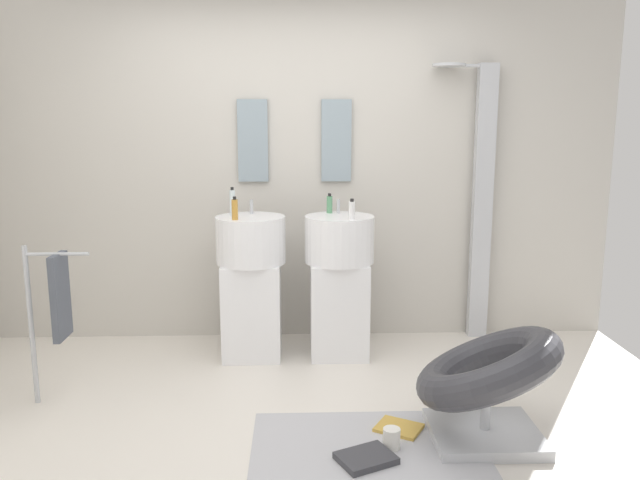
% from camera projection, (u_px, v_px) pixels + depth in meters
% --- Properties ---
extents(ground_plane, '(4.80, 3.60, 0.04)m').
position_uv_depth(ground_plane, '(296.00, 437.00, 3.41)').
color(ground_plane, silver).
extents(rear_partition, '(4.80, 0.10, 2.60)m').
position_uv_depth(rear_partition, '(295.00, 167.00, 4.78)').
color(rear_partition, beige).
rests_on(rear_partition, ground_plane).
extents(pedestal_sink_left, '(0.48, 0.48, 1.10)m').
position_uv_depth(pedestal_sink_left, '(252.00, 281.00, 4.44)').
color(pedestal_sink_left, white).
rests_on(pedestal_sink_left, ground_plane).
extents(pedestal_sink_right, '(0.48, 0.48, 1.10)m').
position_uv_depth(pedestal_sink_right, '(339.00, 280.00, 4.47)').
color(pedestal_sink_right, white).
rests_on(pedestal_sink_right, ground_plane).
extents(vanity_mirror_left, '(0.22, 0.03, 0.60)m').
position_uv_depth(vanity_mirror_left, '(253.00, 141.00, 4.67)').
color(vanity_mirror_left, '#8C9EA8').
extents(vanity_mirror_right, '(0.22, 0.03, 0.60)m').
position_uv_depth(vanity_mirror_right, '(336.00, 141.00, 4.69)').
color(vanity_mirror_right, '#8C9EA8').
extents(shower_column, '(0.49, 0.24, 2.05)m').
position_uv_depth(shower_column, '(480.00, 197.00, 4.75)').
color(shower_column, '#B7BABF').
rests_on(shower_column, ground_plane).
extents(lounge_chair, '(1.05, 1.05, 0.65)m').
position_uv_depth(lounge_chair, '(487.00, 376.00, 3.29)').
color(lounge_chair, '#B7BABF').
rests_on(lounge_chair, ground_plane).
extents(towel_rack, '(0.37, 0.22, 0.95)m').
position_uv_depth(towel_rack, '(56.00, 300.00, 3.67)').
color(towel_rack, '#B7BABF').
rests_on(towel_rack, ground_plane).
extents(area_rug, '(1.19, 0.75, 0.01)m').
position_uv_depth(area_rug, '(367.00, 446.00, 3.27)').
color(area_rug, '#B2B2B7').
rests_on(area_rug, ground_plane).
extents(magazine_ochre, '(0.29, 0.28, 0.02)m').
position_uv_depth(magazine_ochre, '(399.00, 428.00, 3.43)').
color(magazine_ochre, gold).
rests_on(magazine_ochre, area_rug).
extents(magazine_charcoal, '(0.33, 0.30, 0.03)m').
position_uv_depth(magazine_charcoal, '(366.00, 458.00, 3.11)').
color(magazine_charcoal, '#38383D').
rests_on(magazine_charcoal, area_rug).
extents(coffee_mug, '(0.09, 0.09, 0.11)m').
position_uv_depth(coffee_mug, '(392.00, 438.00, 3.23)').
color(coffee_mug, white).
rests_on(coffee_mug, area_rug).
extents(soap_bottle_amber, '(0.04, 0.04, 0.15)m').
position_uv_depth(soap_bottle_amber, '(235.00, 209.00, 4.20)').
color(soap_bottle_amber, '#C68C38').
rests_on(soap_bottle_amber, pedestal_sink_left).
extents(soap_bottle_white, '(0.04, 0.04, 0.14)m').
position_uv_depth(soap_bottle_white, '(352.00, 210.00, 4.21)').
color(soap_bottle_white, white).
rests_on(soap_bottle_white, pedestal_sink_right).
extents(soap_bottle_clear, '(0.04, 0.04, 0.20)m').
position_uv_depth(soap_bottle_clear, '(232.00, 202.00, 4.39)').
color(soap_bottle_clear, silver).
rests_on(soap_bottle_clear, pedestal_sink_left).
extents(soap_bottle_green, '(0.04, 0.04, 0.14)m').
position_uv_depth(soap_bottle_green, '(330.00, 204.00, 4.50)').
color(soap_bottle_green, '#59996B').
rests_on(soap_bottle_green, pedestal_sink_right).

